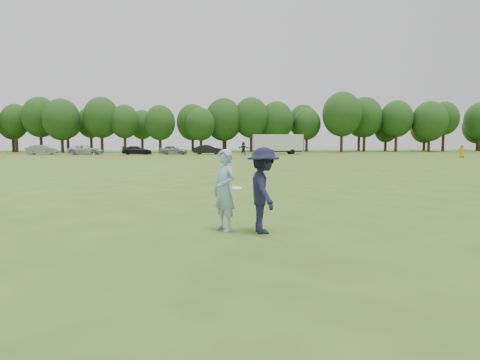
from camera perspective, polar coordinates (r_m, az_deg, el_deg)
The scene contains 14 objects.
ground at distance 9.56m, azimuth 0.28°, elevation -7.30°, with size 200.00×200.00×0.00m, color #355618.
thrower at distance 9.86m, azimuth -2.11°, elevation -1.36°, with size 0.69×0.45×1.89m, color #89B3D4.
defender at distance 9.62m, azimuth 3.13°, elevation -1.37°, with size 1.25×0.72×1.94m, color #171832.
player_far_c at distance 61.60m, azimuth 27.46°, elevation 3.45°, with size 0.83×0.54×1.70m, color orange.
player_far_d at distance 65.60m, azimuth 0.47°, elevation 4.23°, with size 1.86×0.59×2.01m, color #282828.
car_b at distance 73.68m, azimuth -24.92°, elevation 3.67°, with size 1.61×4.62×1.52m, color gray.
car_c at distance 72.03m, azimuth -19.86°, elevation 3.80°, with size 2.45×5.30×1.47m, color silver.
car_d at distance 69.06m, azimuth -13.60°, elevation 3.86°, with size 1.89×4.65×1.35m, color black.
car_e at distance 68.19m, azimuth -8.87°, elevation 3.98°, with size 1.74×4.33×1.48m, color gray.
car_f at distance 68.90m, azimuth -4.29°, elevation 4.06°, with size 1.61×4.62×1.52m, color black.
field_cone at distance 55.44m, azimuth 23.31°, elevation 2.76°, with size 0.28×0.28×0.30m, color #DA4A0B.
disc_in_play at distance 9.64m, azimuth -0.48°, elevation -1.10°, with size 0.31×0.31×0.08m.
cargo_trailer at distance 70.33m, azimuth 5.03°, elevation 4.90°, with size 9.00×2.75×3.20m.
treeline at distance 86.38m, azimuth -2.26°, elevation 7.94°, with size 130.35×18.39×11.74m.
Camera 1 is at (-0.80, -9.30, 2.06)m, focal length 32.00 mm.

